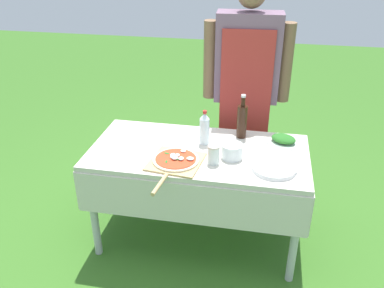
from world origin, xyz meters
The scene contains 10 objects.
ground_plane centered at (0.00, 0.00, 0.00)m, with size 12.00×12.00×0.00m, color #386B23.
prep_table centered at (0.00, 0.00, 0.63)m, with size 1.43×0.73×0.72m.
person_cook centered at (0.25, 0.62, 1.01)m, with size 0.64×0.23×1.71m.
pizza_on_peel centered at (-0.11, -0.19, 0.73)m, with size 0.34×0.54×0.05m.
oil_bottle centered at (0.25, 0.24, 0.84)m, with size 0.07×0.07×0.31m.
water_bottle centered at (0.02, 0.10, 0.83)m, with size 0.07×0.07×0.24m.
herb_container centered at (0.54, 0.21, 0.75)m, with size 0.24×0.22×0.05m.
mixing_tub centered at (0.22, -0.06, 0.77)m, with size 0.13×0.13×0.09m, color silver.
plate_stack centered at (0.48, -0.16, 0.73)m, with size 0.27×0.27×0.02m.
sauce_jar centered at (0.12, -0.15, 0.77)m, with size 0.07×0.07×0.12m.
Camera 1 is at (0.39, -2.28, 1.98)m, focal length 38.00 mm.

